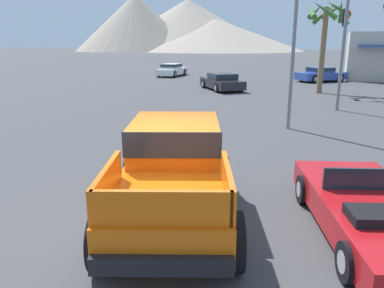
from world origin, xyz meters
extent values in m
plane|color=#424244|center=(0.00, 0.00, 0.00)|extent=(320.00, 320.00, 0.00)
cube|color=orange|center=(0.19, -0.10, 0.80)|extent=(3.25, 4.83, 0.56)
cube|color=orange|center=(-0.11, 0.74, 1.45)|extent=(2.27, 2.42, 0.74)
cube|color=#1E2833|center=(-0.11, 0.74, 1.58)|extent=(2.32, 2.47, 0.47)
cube|color=orange|center=(-0.22, -1.58, 1.32)|extent=(0.68, 1.71, 0.48)
cube|color=orange|center=(1.45, -0.98, 1.32)|extent=(0.68, 1.71, 0.48)
cube|color=orange|center=(0.90, -2.08, 1.32)|extent=(1.70, 0.67, 0.48)
cube|color=black|center=(-0.57, 2.05, 0.64)|extent=(1.77, 0.76, 0.24)
cube|color=black|center=(0.96, -2.25, 0.64)|extent=(1.77, 0.76, 0.24)
cylinder|color=black|center=(-1.17, 0.88, 0.46)|extent=(0.62, 0.97, 0.92)
cylinder|color=#232326|center=(-1.17, 0.88, 0.46)|extent=(0.50, 0.59, 0.50)
cylinder|color=black|center=(0.63, 1.52, 0.46)|extent=(0.62, 0.97, 0.92)
cylinder|color=#232326|center=(0.63, 1.52, 0.46)|extent=(0.50, 0.59, 0.50)
cylinder|color=black|center=(-0.24, -1.73, 0.46)|extent=(0.62, 0.97, 0.92)
cylinder|color=#232326|center=(-0.24, -1.73, 0.46)|extent=(0.50, 0.59, 0.50)
cylinder|color=black|center=(1.56, -1.08, 0.46)|extent=(0.62, 0.97, 0.92)
cylinder|color=#232326|center=(1.56, -1.08, 0.46)|extent=(0.50, 0.59, 0.50)
cube|color=#B21419|center=(3.64, 0.76, 0.42)|extent=(3.06, 4.72, 0.51)
cube|color=#1E2833|center=(3.49, 1.22, 0.88)|extent=(1.50, 0.52, 0.42)
cylinder|color=black|center=(2.40, 1.79, 0.30)|extent=(0.39, 0.64, 0.60)
cylinder|color=#9E9EA3|center=(2.40, 1.79, 0.30)|extent=(0.32, 0.39, 0.33)
cylinder|color=black|center=(3.21, -0.80, 0.30)|extent=(0.39, 0.64, 0.60)
cylinder|color=#9E9EA3|center=(3.21, -0.80, 0.30)|extent=(0.32, 0.39, 0.33)
cube|color=#232328|center=(-4.56, 19.69, 0.46)|extent=(4.06, 4.49, 0.58)
cube|color=#232328|center=(-4.49, 19.61, 0.95)|extent=(2.37, 2.40, 0.40)
cube|color=#1E2833|center=(-4.49, 19.61, 1.00)|extent=(2.42, 2.46, 0.24)
cylinder|color=black|center=(-6.06, 20.20, 0.31)|extent=(0.56, 0.63, 0.63)
cylinder|color=#9E9EA3|center=(-6.06, 20.20, 0.31)|extent=(0.40, 0.42, 0.35)
cylinder|color=black|center=(-4.67, 21.27, 0.31)|extent=(0.56, 0.63, 0.63)
cylinder|color=#9E9EA3|center=(-4.67, 21.27, 0.31)|extent=(0.40, 0.42, 0.35)
cylinder|color=black|center=(-4.44, 18.11, 0.31)|extent=(0.56, 0.63, 0.63)
cylinder|color=#9E9EA3|center=(-4.44, 18.11, 0.31)|extent=(0.40, 0.42, 0.35)
cylinder|color=black|center=(-3.05, 19.18, 0.31)|extent=(0.56, 0.63, 0.63)
cylinder|color=#9E9EA3|center=(-3.05, 19.18, 0.31)|extent=(0.40, 0.42, 0.35)
cube|color=#334C9E|center=(1.81, 28.01, 0.48)|extent=(4.35, 4.19, 0.60)
cube|color=#334C9E|center=(1.73, 27.94, 0.99)|extent=(2.39, 2.37, 0.42)
cube|color=#1E2833|center=(1.73, 27.94, 1.04)|extent=(2.44, 2.42, 0.25)
cylinder|color=black|center=(2.20, 29.54, 0.33)|extent=(0.64, 0.61, 0.66)
cylinder|color=#9E9EA3|center=(2.20, 29.54, 0.33)|extent=(0.43, 0.42, 0.36)
cylinder|color=black|center=(3.37, 28.25, 0.33)|extent=(0.64, 0.61, 0.66)
cylinder|color=#9E9EA3|center=(3.37, 28.25, 0.33)|extent=(0.43, 0.42, 0.36)
cylinder|color=black|center=(0.25, 27.77, 0.33)|extent=(0.64, 0.61, 0.66)
cylinder|color=#9E9EA3|center=(0.25, 27.77, 0.33)|extent=(0.43, 0.42, 0.36)
cylinder|color=black|center=(1.42, 26.48, 0.33)|extent=(0.64, 0.61, 0.66)
cylinder|color=#9E9EA3|center=(1.42, 26.48, 0.33)|extent=(0.43, 0.42, 0.36)
cube|color=white|center=(-12.17, 28.45, 0.45)|extent=(1.81, 4.45, 0.57)
cube|color=white|center=(-12.17, 28.34, 0.97)|extent=(1.55, 1.89, 0.47)
cube|color=#1E2833|center=(-12.17, 28.34, 1.02)|extent=(1.58, 1.92, 0.28)
cylinder|color=black|center=(-13.02, 29.80, 0.30)|extent=(0.23, 0.61, 0.60)
cylinder|color=#9E9EA3|center=(-13.02, 29.80, 0.30)|extent=(0.24, 0.34, 0.33)
cylinder|color=black|center=(-11.38, 29.83, 0.30)|extent=(0.23, 0.61, 0.60)
cylinder|color=#9E9EA3|center=(-11.38, 29.83, 0.30)|extent=(0.24, 0.34, 0.33)
cylinder|color=black|center=(-12.96, 27.06, 0.30)|extent=(0.23, 0.61, 0.60)
cylinder|color=#9E9EA3|center=(-12.96, 27.06, 0.30)|extent=(0.24, 0.34, 0.33)
cylinder|color=black|center=(-11.32, 27.10, 0.30)|extent=(0.23, 0.61, 0.60)
cylinder|color=#9E9EA3|center=(-11.32, 27.10, 0.30)|extent=(0.24, 0.34, 0.33)
cylinder|color=slate|center=(3.09, 13.89, 2.65)|extent=(0.16, 0.16, 5.31)
cylinder|color=slate|center=(3.09, 15.64, 5.06)|extent=(0.11, 3.50, 0.11)
cube|color=black|center=(3.09, 16.97, 4.56)|extent=(0.26, 0.34, 0.90)
sphere|color=red|center=(3.24, 16.97, 4.83)|extent=(0.20, 0.20, 0.20)
sphere|color=orange|center=(3.24, 16.97, 4.56)|extent=(0.20, 0.20, 0.20)
sphere|color=green|center=(3.24, 16.97, 4.29)|extent=(0.20, 0.20, 0.20)
cylinder|color=slate|center=(1.27, 8.87, 4.41)|extent=(0.14, 0.14, 8.83)
cylinder|color=brown|center=(1.97, 20.58, 2.72)|extent=(0.36, 0.88, 5.45)
cone|color=#386B2D|center=(2.87, 20.27, 5.12)|extent=(0.45, 1.65, 1.39)
cone|color=#386B2D|center=(2.37, 21.02, 5.23)|extent=(1.57, 1.10, 1.04)
cone|color=#386B2D|center=(1.90, 21.26, 5.09)|extent=(1.70, 0.49, 1.48)
cone|color=#386B2D|center=(1.34, 20.70, 5.20)|extent=(1.04, 1.41, 1.11)
cone|color=#386B2D|center=(1.09, 20.03, 5.19)|extent=(0.91, 1.83, 1.20)
cone|color=#386B2D|center=(1.94, 19.47, 5.16)|extent=(1.63, 0.43, 1.27)
cone|color=#386B2D|center=(2.69, 19.62, 5.24)|extent=(1.66, 1.68, 1.05)
cone|color=gray|center=(-62.33, 113.64, 9.41)|extent=(41.54, 41.54, 18.81)
cone|color=gray|center=(-36.64, 123.73, 5.32)|extent=(59.98, 59.98, 10.63)
cone|color=gray|center=(-50.15, 131.75, 9.18)|extent=(65.62, 65.62, 18.35)
camera|label=1|loc=(2.75, -5.96, 3.34)|focal=35.00mm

